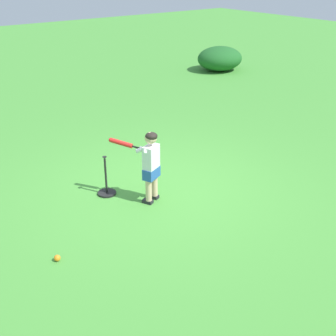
# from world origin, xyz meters

# --- Properties ---
(ground_plane) EXTENTS (40.00, 40.00, 0.00)m
(ground_plane) POSITION_xyz_m (0.00, 0.00, 0.00)
(ground_plane) COLOR #479338
(child_batter) EXTENTS (0.71, 0.51, 1.08)m
(child_batter) POSITION_xyz_m (0.16, -0.40, 0.65)
(child_batter) COLOR #232328
(child_batter) RESTS_ON ground
(play_ball_midfield) EXTENTS (0.08, 0.08, 0.08)m
(play_ball_midfield) POSITION_xyz_m (0.70, -2.12, 0.04)
(play_ball_midfield) COLOR orange
(play_ball_midfield) RESTS_ON ground
(batting_tee) EXTENTS (0.28, 0.28, 0.62)m
(batting_tee) POSITION_xyz_m (-0.39, -0.81, 0.10)
(batting_tee) COLOR black
(batting_tee) RESTS_ON ground
(shrub_left_background) EXTENTS (1.30, 1.49, 0.75)m
(shrub_left_background) POSITION_xyz_m (-5.42, 6.23, 0.38)
(shrub_left_background) COLOR #1E5B23
(shrub_left_background) RESTS_ON ground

